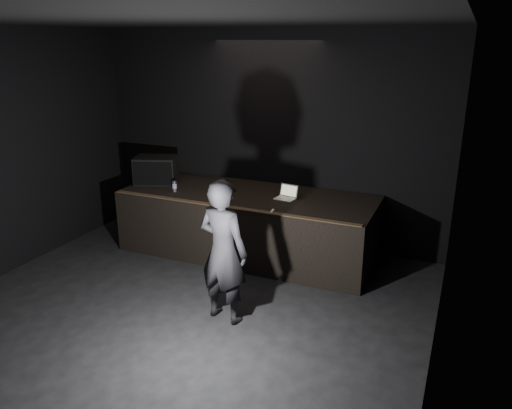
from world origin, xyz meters
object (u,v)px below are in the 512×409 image
object	(u,v)px
stage_monitor	(156,170)
laptop	(287,195)
beer_can	(175,186)
stage_riser	(248,223)
person	(223,251)

from	to	relation	value
stage_monitor	laptop	world-z (taller)	stage_monitor
laptop	beer_can	xyz separation A→B (m)	(-1.77, -0.36, 0.03)
stage_monitor	stage_riser	bearing A→B (deg)	-18.48
stage_monitor	beer_can	size ratio (longest dim) A/B	4.68
person	stage_riser	bearing A→B (deg)	-64.75
stage_monitor	laptop	size ratio (longest dim) A/B	2.43
laptop	person	world-z (taller)	person
laptop	person	size ratio (longest dim) A/B	0.18
stage_riser	stage_monitor	world-z (taller)	stage_monitor
stage_riser	laptop	xyz separation A→B (m)	(0.64, 0.02, 0.55)
stage_monitor	person	xyz separation A→B (m)	(2.22, -1.90, -0.33)
stage_riser	beer_can	xyz separation A→B (m)	(-1.13, -0.34, 0.59)
stage_monitor	person	distance (m)	2.94
stage_riser	person	world-z (taller)	person
beer_can	laptop	bearing A→B (deg)	11.62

